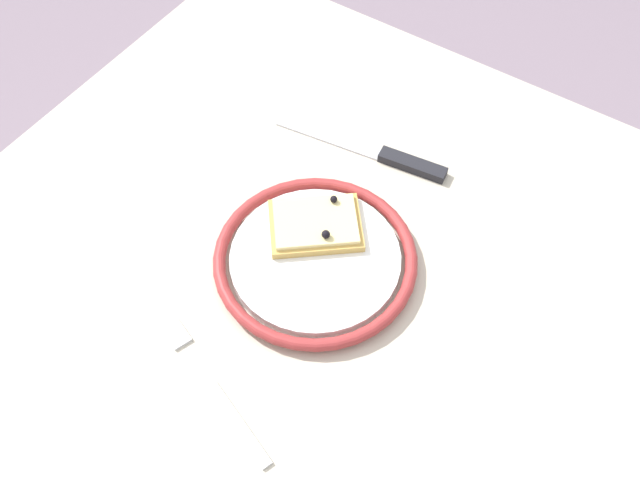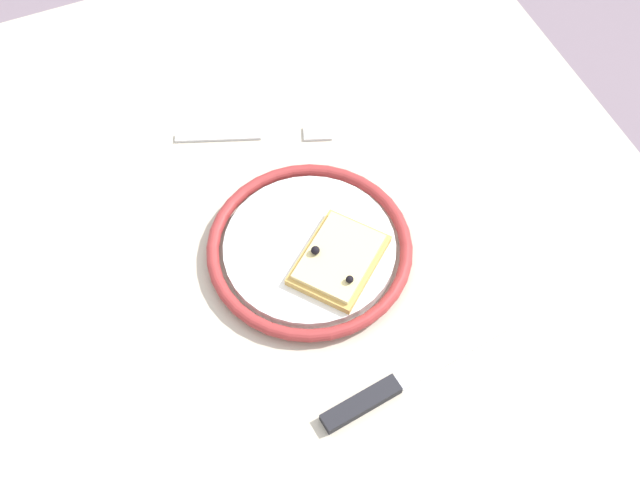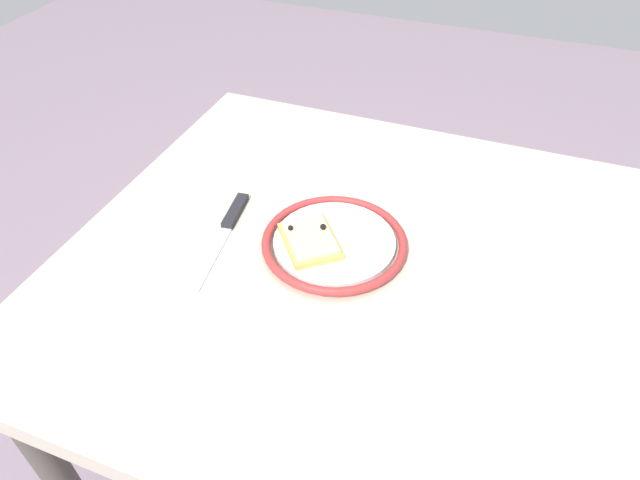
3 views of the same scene
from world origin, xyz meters
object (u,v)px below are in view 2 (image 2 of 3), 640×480
at_px(plate, 310,248).
at_px(fork, 255,135).
at_px(pizza_slice_near, 339,259).
at_px(knife, 387,389).
at_px(dining_table, 301,252).

bearing_deg(plate, fork, 179.14).
bearing_deg(pizza_slice_near, knife, -4.28).
height_order(pizza_slice_near, fork, pizza_slice_near).
bearing_deg(knife, pizza_slice_near, 175.72).
height_order(plate, knife, plate).
relative_size(knife, fork, 1.24).
xyz_separation_m(pizza_slice_near, knife, (0.15, -0.01, -0.02)).
bearing_deg(dining_table, plate, -9.76).
height_order(plate, pizza_slice_near, pizza_slice_near).
relative_size(plate, knife, 0.99).
relative_size(pizza_slice_near, fork, 0.69).
xyz_separation_m(knife, fork, (-0.38, -0.01, -0.00)).
xyz_separation_m(dining_table, plate, (0.05, -0.01, 0.09)).
xyz_separation_m(plate, knife, (0.19, 0.01, -0.01)).
distance_m(plate, knife, 0.19).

